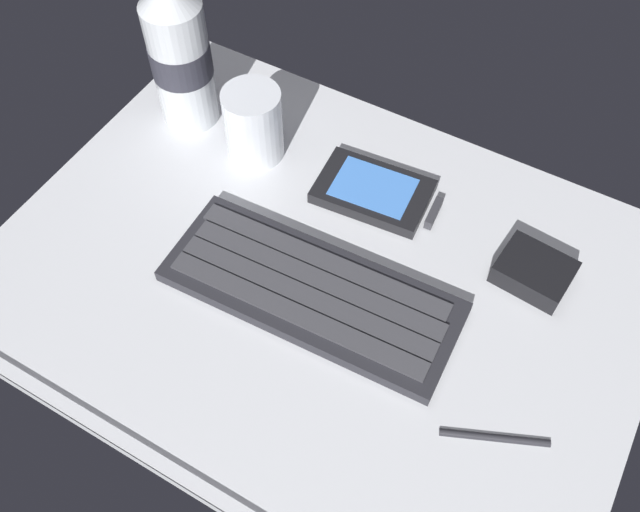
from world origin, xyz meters
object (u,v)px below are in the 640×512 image
keyboard (311,291)px  charger_block (534,272)px  juice_cup (254,126)px  handheld_device (378,194)px  water_bottle (180,53)px  stylus_pen (495,436)px

keyboard → charger_block: 21.95cm
juice_cup → charger_block: juice_cup is taller
handheld_device → water_bottle: size_ratio=0.64×
handheld_device → stylus_pen: bearing=-42.1°
handheld_device → stylus_pen: (20.83, -18.83, -0.38)cm
keyboard → juice_cup: juice_cup is taller
keyboard → water_bottle: (-24.79, 14.66, 8.20)cm
water_bottle → stylus_pen: (45.71, -19.29, -8.66)cm
keyboard → charger_block: bearing=34.8°
handheld_device → juice_cup: juice_cup is taller
keyboard → stylus_pen: 21.43cm
charger_block → keyboard: bearing=-145.2°
keyboard → handheld_device: bearing=89.6°
handheld_device → water_bottle: bearing=178.9°
keyboard → juice_cup: (-15.00, 13.46, 3.10)cm
water_bottle → stylus_pen: size_ratio=2.19×
keyboard → handheld_device: size_ratio=2.22×
handheld_device → charger_block: 18.02cm
keyboard → charger_block: charger_block is taller
water_bottle → charger_block: 43.57cm
keyboard → water_bottle: 29.95cm
juice_cup → water_bottle: water_bottle is taller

